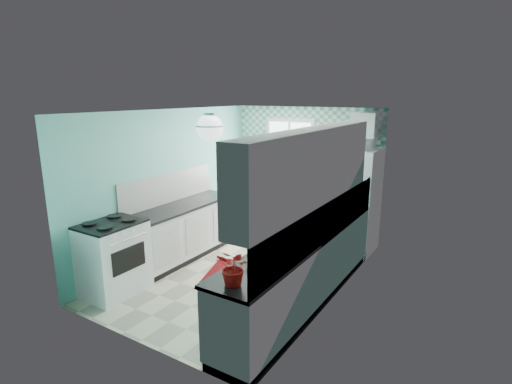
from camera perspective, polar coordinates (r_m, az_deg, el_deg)
The scene contains 26 objects.
floor at distance 6.47m, azimuth -1.57°, elevation -11.30°, with size 3.00×4.40×0.02m, color beige.
ceiling at distance 5.86m, azimuth -1.74°, elevation 11.60°, with size 3.00×4.40×0.02m, color white.
wall_back at distance 7.94m, azimuth 7.18°, elevation 2.93°, with size 3.00×0.02×2.50m, color #6AC9BC.
wall_front at distance 4.45m, azimuth -17.62°, elevation -6.39°, with size 3.00×0.02×2.50m, color #6AC9BC.
wall_left at distance 6.97m, azimuth -12.07°, elevation 1.20°, with size 0.02×4.40×2.50m, color #6AC9BC.
wall_right at distance 5.39m, azimuth 11.89°, elevation -2.51°, with size 0.02×4.40×2.50m, color #6AC9BC.
accent_wall at distance 7.92m, azimuth 7.12°, elevation 2.91°, with size 3.00×0.01×2.50m, color #4BB196.
window at distance 7.99m, azimuth 4.81°, elevation 5.25°, with size 1.04×0.05×1.44m.
backsplash_right at distance 5.05m, azimuth 10.05°, elevation -4.18°, with size 0.02×3.60×0.51m, color white.
backsplash_left at distance 6.91m, azimuth -12.35°, elevation 0.62°, with size 0.02×2.15×0.51m, color white.
upper_cabinets_right at distance 4.76m, azimuth 7.79°, elevation 3.55°, with size 0.33×3.20×0.90m, color silver.
upper_cabinet_fridge at distance 7.00m, azimuth 15.92°, elevation 9.33°, with size 0.40×0.74×0.40m, color silver.
ceiling_light at distance 5.22m, azimuth -6.64°, elevation 9.19°, with size 0.34×0.34×0.35m.
base_cabinets_right at distance 5.43m, azimuth 6.84°, elevation -11.20°, with size 0.60×3.60×0.90m, color white.
countertop_right at distance 5.25m, azimuth 6.84°, elevation -6.52°, with size 0.63×3.60×0.04m, color black.
base_cabinets_left at distance 6.93m, azimuth -10.30°, elevation -5.67°, with size 0.60×2.15×0.90m, color white.
countertop_left at distance 6.78m, azimuth -10.38°, elevation -1.95°, with size 0.63×2.15×0.04m, color black.
fridge at distance 7.25m, azimuth 13.74°, elevation -1.11°, with size 0.80×0.79×1.83m.
stove at distance 5.98m, azimuth -19.79°, elevation -8.70°, with size 0.67×0.84×1.02m.
sink at distance 5.99m, azimuth 10.49°, elevation -3.97°, with size 0.50×0.42×0.53m.
rug at distance 6.33m, azimuth -3.44°, elevation -11.73°, with size 0.79×1.13×0.02m, color #6E010D.
dish_towel at distance 6.18m, azimuth 7.25°, elevation -7.73°, with size 0.02×0.23×0.35m, color #62BCB9.
fruit_bowl at distance 4.32m, azimuth 0.70°, elevation -10.27°, with size 0.29×0.29×0.07m, color white.
potted_plant at distance 3.88m, azimuth -3.09°, elevation -10.73°, with size 0.34×0.29×0.37m, color red.
soap_bottle at distance 6.42m, azimuth 12.66°, elevation -1.81°, with size 0.09×0.09×0.21m, color #A0BDCC.
microwave at distance 7.06m, azimuth 14.24°, elevation 7.37°, with size 0.59×0.40×0.33m, color white.
Camera 1 is at (3.23, -4.88, 2.74)m, focal length 28.00 mm.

